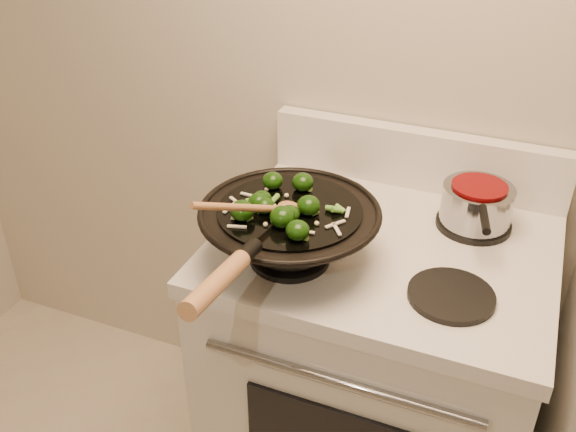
% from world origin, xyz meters
% --- Properties ---
extents(stove, '(0.78, 0.67, 1.08)m').
position_xyz_m(stove, '(-0.12, 1.17, 0.47)').
color(stove, white).
rests_on(stove, ground).
extents(wok, '(0.40, 0.66, 0.21)m').
position_xyz_m(wok, '(-0.30, 1.01, 1.00)').
color(wok, black).
rests_on(wok, stove).
extents(stirfry, '(0.28, 0.24, 0.05)m').
position_xyz_m(stirfry, '(-0.32, 1.00, 1.07)').
color(stirfry, black).
rests_on(stirfry, wok).
extents(wooden_spoon, '(0.15, 0.25, 0.11)m').
position_xyz_m(wooden_spoon, '(-0.33, 0.95, 1.09)').
color(wooden_spoon, '#A76F42').
rests_on(wooden_spoon, wok).
extents(saucepan, '(0.17, 0.27, 0.10)m').
position_xyz_m(saucepan, '(0.06, 1.32, 0.98)').
color(saucepan, gray).
rests_on(saucepan, stove).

